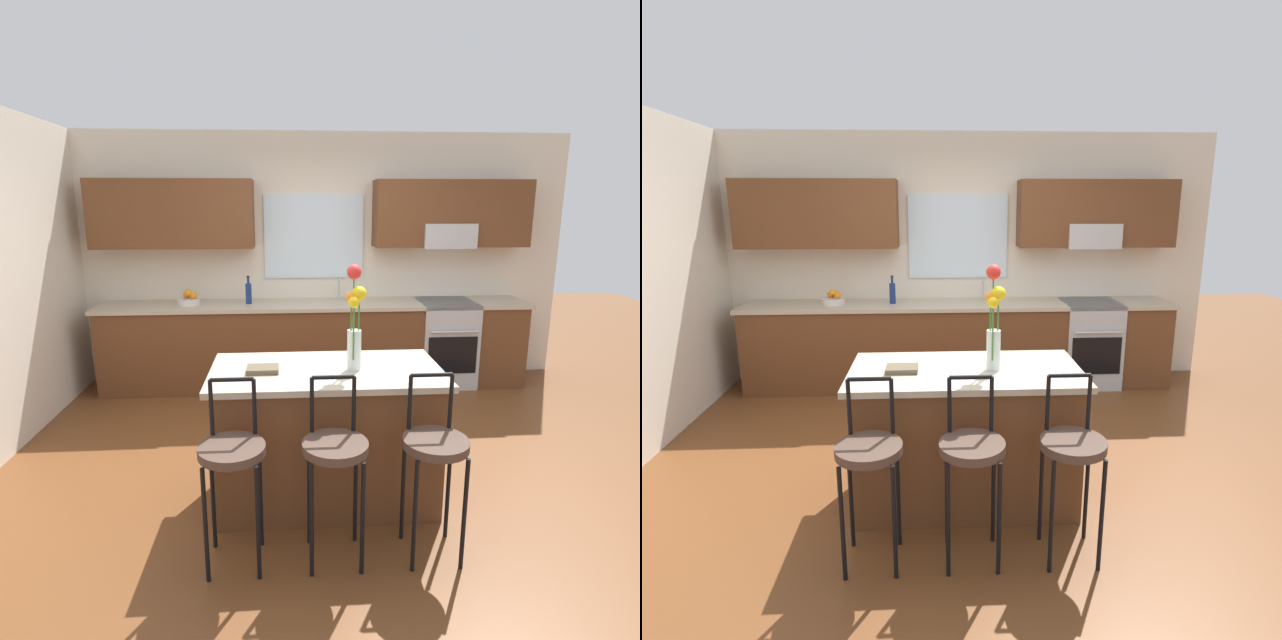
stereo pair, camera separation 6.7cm
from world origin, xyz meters
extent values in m
plane|color=brown|center=(0.00, 0.00, 0.00)|extent=(14.00, 14.00, 0.00)
cube|color=beige|center=(0.00, 2.06, 1.35)|extent=(5.60, 0.12, 2.70)
cube|color=brown|center=(-1.47, 1.83, 1.85)|extent=(1.66, 0.34, 0.70)
cube|color=brown|center=(1.47, 1.83, 1.85)|extent=(1.66, 0.34, 0.70)
cube|color=silver|center=(0.00, 1.99, 1.60)|extent=(1.08, 0.03, 0.90)
cube|color=#B7BABC|center=(1.42, 1.80, 1.62)|extent=(0.56, 0.36, 0.26)
cube|color=brown|center=(0.00, 1.70, 0.44)|extent=(4.50, 0.60, 0.88)
cube|color=#BCAD93|center=(0.00, 1.70, 0.90)|extent=(4.56, 0.64, 0.04)
cube|color=#B7BABC|center=(0.27, 1.70, 0.85)|extent=(0.54, 0.38, 0.11)
cylinder|color=#B7BABC|center=(0.27, 1.86, 1.03)|extent=(0.02, 0.02, 0.22)
cylinder|color=#B7BABC|center=(0.27, 1.80, 1.14)|extent=(0.02, 0.12, 0.02)
cube|color=#B7BABC|center=(1.42, 1.68, 0.46)|extent=(0.60, 0.60, 0.92)
cube|color=black|center=(1.42, 1.38, 0.40)|extent=(0.52, 0.02, 0.40)
cylinder|color=#B7BABC|center=(1.42, 1.35, 0.66)|extent=(0.50, 0.02, 0.02)
cube|color=brown|center=(-0.06, -0.48, 0.44)|extent=(1.41, 0.69, 0.88)
cube|color=#BCAD93|center=(-0.06, -0.48, 0.90)|extent=(1.49, 0.77, 0.04)
cylinder|color=black|center=(-0.75, -1.21, 0.33)|extent=(0.02, 0.02, 0.66)
cylinder|color=black|center=(-0.48, -1.21, 0.33)|extent=(0.02, 0.02, 0.66)
cylinder|color=black|center=(-0.75, -0.94, 0.33)|extent=(0.02, 0.02, 0.66)
cylinder|color=black|center=(-0.48, -0.94, 0.33)|extent=(0.02, 0.02, 0.66)
cylinder|color=#4C382D|center=(-0.61, -1.08, 0.69)|extent=(0.36, 0.36, 0.05)
cylinder|color=black|center=(-0.73, -0.94, 0.87)|extent=(0.02, 0.02, 0.32)
cylinder|color=black|center=(-0.50, -0.94, 0.87)|extent=(0.02, 0.02, 0.32)
cylinder|color=black|center=(-0.61, -0.94, 1.03)|extent=(0.23, 0.02, 0.02)
cylinder|color=black|center=(-0.20, -1.21, 0.33)|extent=(0.02, 0.02, 0.66)
cylinder|color=black|center=(0.07, -1.21, 0.33)|extent=(0.02, 0.02, 0.66)
cylinder|color=black|center=(-0.20, -0.94, 0.33)|extent=(0.02, 0.02, 0.66)
cylinder|color=black|center=(0.07, -0.94, 0.33)|extent=(0.02, 0.02, 0.66)
cylinder|color=#4C382D|center=(-0.06, -1.08, 0.69)|extent=(0.36, 0.36, 0.05)
cylinder|color=black|center=(-0.18, -0.94, 0.87)|extent=(0.02, 0.02, 0.32)
cylinder|color=black|center=(0.05, -0.94, 0.87)|extent=(0.02, 0.02, 0.32)
cylinder|color=black|center=(-0.06, -0.94, 1.03)|extent=(0.23, 0.02, 0.02)
cylinder|color=black|center=(0.35, -1.21, 0.33)|extent=(0.02, 0.02, 0.66)
cylinder|color=black|center=(0.62, -1.21, 0.33)|extent=(0.02, 0.02, 0.66)
cylinder|color=black|center=(0.35, -0.94, 0.33)|extent=(0.02, 0.02, 0.66)
cylinder|color=black|center=(0.62, -0.94, 0.33)|extent=(0.02, 0.02, 0.66)
cylinder|color=#4C382D|center=(0.49, -1.08, 0.69)|extent=(0.36, 0.36, 0.05)
cylinder|color=black|center=(0.37, -0.94, 0.87)|extent=(0.02, 0.02, 0.32)
cylinder|color=black|center=(0.60, -0.94, 0.87)|extent=(0.02, 0.02, 0.32)
cylinder|color=black|center=(0.49, -0.94, 1.03)|extent=(0.23, 0.02, 0.02)
cylinder|color=silver|center=(0.11, -0.51, 1.05)|extent=(0.09, 0.09, 0.26)
cylinder|color=#3D722D|center=(0.14, -0.51, 1.21)|extent=(0.01, 0.01, 0.42)
sphere|color=yellow|center=(0.14, -0.51, 1.41)|extent=(0.09, 0.09, 0.09)
cylinder|color=#3D722D|center=(0.11, -0.49, 1.27)|extent=(0.01, 0.01, 0.55)
sphere|color=red|center=(0.11, -0.49, 1.55)|extent=(0.09, 0.09, 0.09)
cylinder|color=#3D722D|center=(0.09, -0.51, 1.19)|extent=(0.01, 0.01, 0.39)
sphere|color=orange|center=(0.09, -0.51, 1.39)|extent=(0.07, 0.07, 0.07)
cylinder|color=#3D722D|center=(0.10, -0.55, 1.18)|extent=(0.01, 0.01, 0.37)
sphere|color=yellow|center=(0.10, -0.55, 1.37)|extent=(0.07, 0.07, 0.07)
cube|color=brown|center=(-0.47, -0.51, 0.94)|extent=(0.20, 0.15, 0.03)
cylinder|color=silver|center=(-1.34, 1.70, 0.95)|extent=(0.24, 0.24, 0.06)
sphere|color=orange|center=(-1.28, 1.70, 1.01)|extent=(0.07, 0.07, 0.07)
sphere|color=orange|center=(-1.36, 1.75, 1.01)|extent=(0.08, 0.08, 0.08)
sphere|color=orange|center=(-1.34, 1.70, 1.04)|extent=(0.07, 0.07, 0.07)
cylinder|color=navy|center=(-0.71, 1.70, 1.03)|extent=(0.06, 0.06, 0.22)
cylinder|color=navy|center=(-0.71, 1.70, 1.17)|extent=(0.03, 0.03, 0.07)
cylinder|color=black|center=(-0.71, 1.70, 1.21)|extent=(0.03, 0.03, 0.02)
camera|label=1|loc=(-0.31, -3.50, 1.96)|focal=27.84mm
camera|label=2|loc=(-0.24, -3.50, 1.96)|focal=27.84mm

